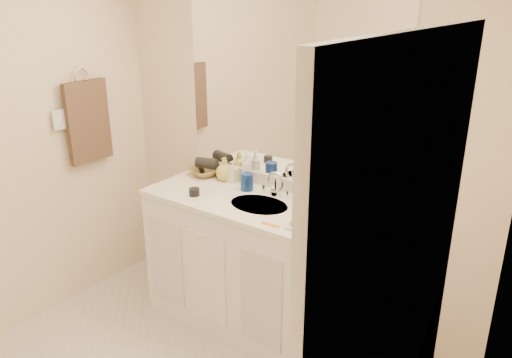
{
  "coord_description": "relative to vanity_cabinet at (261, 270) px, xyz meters",
  "views": [
    {
      "loc": [
        1.59,
        -1.22,
        2.06
      ],
      "look_at": [
        0.0,
        0.97,
        1.05
      ],
      "focal_mm": 35.0,
      "sensor_mm": 36.0,
      "label": 1
    }
  ],
  "objects": [
    {
      "name": "faucet",
      "position": [
        0.0,
        0.16,
        0.51
      ],
      "size": [
        0.02,
        0.02,
        0.11
      ],
      "primitive_type": "cylinder",
      "color": "silver",
      "rests_on": "countertop"
    },
    {
      "name": "soap_bottle_cream",
      "position": [
        -0.36,
        0.19,
        0.53
      ],
      "size": [
        0.07,
        0.07,
        0.15
      ],
      "primitive_type": "imported",
      "rotation": [
        0.0,
        0.0,
        -0.09
      ],
      "color": "#F0F0C4",
      "rests_on": "countertop"
    },
    {
      "name": "toothbrush",
      "position": [
        0.21,
        0.13,
        0.6
      ],
      "size": [
        0.02,
        0.04,
        0.2
      ],
      "primitive_type": "cylinder",
      "rotation": [
        0.14,
        0.0,
        0.24
      ],
      "color": "#FF436A",
      "rests_on": "tan_cup"
    },
    {
      "name": "blue_mug",
      "position": [
        -0.2,
        0.13,
        0.51
      ],
      "size": [
        0.1,
        0.1,
        0.11
      ],
      "primitive_type": "cylinder",
      "rotation": [
        0.0,
        0.0,
        0.38
      ],
      "color": "navy",
      "rests_on": "countertop"
    },
    {
      "name": "soap_bottle_yellow",
      "position": [
        -0.43,
        0.18,
        0.53
      ],
      "size": [
        0.14,
        0.14,
        0.16
      ],
      "primitive_type": "imported",
      "rotation": [
        0.0,
        0.0,
        -0.2
      ],
      "color": "#CEC250",
      "rests_on": "countertop"
    },
    {
      "name": "sink_basin",
      "position": [
        0.0,
        -0.02,
        0.44
      ],
      "size": [
        0.37,
        0.37,
        0.02
      ],
      "primitive_type": "cylinder",
      "color": "beige",
      "rests_on": "countertop"
    },
    {
      "name": "hair_dryer",
      "position": [
        -0.58,
        0.18,
        0.54
      ],
      "size": [
        0.16,
        0.11,
        0.07
      ],
      "primitive_type": "cylinder",
      "rotation": [
        0.0,
        1.57,
        0.24
      ],
      "color": "black",
      "rests_on": "wicker_basket"
    },
    {
      "name": "switch_plate",
      "position": [
        -1.27,
        -0.45,
        0.88
      ],
      "size": [
        0.01,
        0.08,
        0.13
      ],
      "primitive_type": "cube",
      "color": "white",
      "rests_on": "wall_left"
    },
    {
      "name": "mirror",
      "position": [
        0.0,
        0.27,
        1.14
      ],
      "size": [
        1.48,
        0.01,
        1.2
      ],
      "primitive_type": "cube",
      "color": "white",
      "rests_on": "wall_back"
    },
    {
      "name": "dark_jar",
      "position": [
        -0.41,
        -0.14,
        0.48
      ],
      "size": [
        0.07,
        0.07,
        0.05
      ],
      "primitive_type": "cylinder",
      "rotation": [
        0.0,
        0.0,
        0.08
      ],
      "color": "black",
      "rests_on": "countertop"
    },
    {
      "name": "vanity_cabinet",
      "position": [
        0.0,
        0.0,
        0.0
      ],
      "size": [
        1.5,
        0.55,
        0.85
      ],
      "primitive_type": "cube",
      "color": "white",
      "rests_on": "floor"
    },
    {
      "name": "wicker_basket",
      "position": [
        -0.6,
        0.18,
        0.48
      ],
      "size": [
        0.27,
        0.27,
        0.05
      ],
      "primitive_type": "imported",
      "rotation": [
        0.0,
        0.0,
        -0.31
      ],
      "color": "olive",
      "rests_on": "countertop"
    },
    {
      "name": "clear_pump_bottle",
      "position": [
        0.55,
        0.18,
        0.53
      ],
      "size": [
        0.07,
        0.07,
        0.15
      ],
      "primitive_type": "cylinder",
      "rotation": [
        0.0,
        0.0,
        0.2
      ],
      "color": "silver",
      "rests_on": "countertop"
    },
    {
      "name": "hand_towel",
      "position": [
        -1.25,
        -0.25,
        0.82
      ],
      "size": [
        0.04,
        0.32,
        0.55
      ],
      "primitive_type": "cube",
      "color": "#2F2219",
      "rests_on": "towel_ring"
    },
    {
      "name": "soap_bottle_white",
      "position": [
        -0.27,
        0.22,
        0.55
      ],
      "size": [
        0.09,
        0.09,
        0.2
      ],
      "primitive_type": "imported",
      "rotation": [
        0.0,
        0.0,
        -0.28
      ],
      "color": "white",
      "rests_on": "countertop"
    },
    {
      "name": "backsplash",
      "position": [
        0.0,
        0.26,
        0.5
      ],
      "size": [
        1.52,
        0.03,
        0.08
      ],
      "primitive_type": "cube",
      "color": "silver",
      "rests_on": "countertop"
    },
    {
      "name": "orange_comb",
      "position": [
        0.22,
        -0.22,
        0.46
      ],
      "size": [
        0.11,
        0.03,
        0.0
      ],
      "primitive_type": "cube",
      "rotation": [
        0.0,
        0.0,
        0.04
      ],
      "color": "orange",
      "rests_on": "countertop"
    },
    {
      "name": "soap_dish",
      "position": [
        0.35,
        -0.17,
        0.46
      ],
      "size": [
        0.12,
        0.1,
        0.01
      ],
      "primitive_type": "cube",
      "rotation": [
        0.0,
        0.0,
        0.1
      ],
      "color": "white",
      "rests_on": "countertop"
    },
    {
      "name": "countertop",
      "position": [
        0.0,
        0.0,
        0.44
      ],
      "size": [
        1.52,
        0.57,
        0.03
      ],
      "primitive_type": "cube",
      "color": "white",
      "rests_on": "vanity_cabinet"
    },
    {
      "name": "wall_back",
      "position": [
        0.0,
        0.28,
        0.77
      ],
      "size": [
        2.6,
        0.02,
        2.4
      ],
      "primitive_type": "cube",
      "color": "#FDE7C6",
      "rests_on": "floor"
    },
    {
      "name": "towel_ring",
      "position": [
        -1.27,
        -0.25,
        1.12
      ],
      "size": [
        0.01,
        0.11,
        0.11
      ],
      "primitive_type": "torus",
      "rotation": [
        0.0,
        1.57,
        0.0
      ],
      "color": "silver",
      "rests_on": "wall_left"
    },
    {
      "name": "tan_cup",
      "position": [
        0.2,
        0.13,
        0.5
      ],
      "size": [
        0.07,
        0.07,
        0.09
      ],
      "primitive_type": "cylinder",
      "rotation": [
        0.0,
        0.0,
        -0.01
      ],
      "color": "tan",
      "rests_on": "countertop"
    },
    {
      "name": "wall_right",
      "position": [
        1.3,
        -1.02,
        0.77
      ],
      "size": [
        0.02,
        2.6,
        2.4
      ],
      "primitive_type": "cube",
      "color": "#FDE7C6",
      "rests_on": "floor"
    },
    {
      "name": "mouthwash_bottle",
      "position": [
        0.31,
        0.06,
        0.55
      ],
      "size": [
        0.09,
        0.09,
        0.19
      ],
      "primitive_type": "cylinder",
      "rotation": [
        0.0,
        0.0,
        0.05
      ],
      "color": "#0EAC96",
      "rests_on": "countertop"
    },
    {
      "name": "green_soap",
      "position": [
        0.35,
        -0.17,
        0.48
      ],
      "size": [
        0.08,
        0.07,
        0.02
      ],
      "primitive_type": "cube",
      "rotation": [
        0.0,
        0.0,
        -0.4
      ],
      "color": "#91E437",
      "rests_on": "soap_dish"
    }
  ]
}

